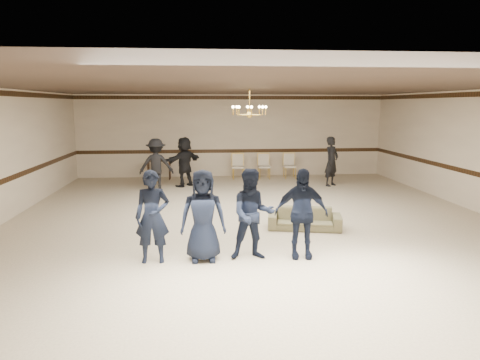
{
  "coord_description": "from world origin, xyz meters",
  "views": [
    {
      "loc": [
        -1.3,
        -10.27,
        2.81
      ],
      "look_at": [
        -0.38,
        -0.5,
        1.12
      ],
      "focal_mm": 32.83,
      "sensor_mm": 36.0,
      "label": 1
    }
  ],
  "objects_px": {
    "adult_left": "(156,165)",
    "adult_mid": "(184,162)",
    "boy_a": "(152,217)",
    "banquet_chair_right": "(290,166)",
    "settee": "(305,219)",
    "chandelier": "(249,102)",
    "console_table": "(159,170)",
    "boy_b": "(203,216)",
    "boy_d": "(301,213)",
    "banquet_chair_mid": "(264,166)",
    "adult_right": "(332,161)",
    "boy_c": "(253,214)",
    "banquet_chair_left": "(238,167)"
  },
  "relations": [
    {
      "from": "boy_a",
      "to": "adult_mid",
      "type": "relative_size",
      "value": 0.97
    },
    {
      "from": "boy_d",
      "to": "settee",
      "type": "height_order",
      "value": "boy_d"
    },
    {
      "from": "boy_b",
      "to": "boy_d",
      "type": "relative_size",
      "value": 1.0
    },
    {
      "from": "boy_a",
      "to": "settee",
      "type": "relative_size",
      "value": 1.02
    },
    {
      "from": "settee",
      "to": "banquet_chair_left",
      "type": "distance_m",
      "value": 7.01
    },
    {
      "from": "settee",
      "to": "banquet_chair_mid",
      "type": "relative_size",
      "value": 1.73
    },
    {
      "from": "console_table",
      "to": "chandelier",
      "type": "bearing_deg",
      "value": -65.48
    },
    {
      "from": "boy_d",
      "to": "adult_mid",
      "type": "bearing_deg",
      "value": 112.93
    },
    {
      "from": "boy_a",
      "to": "boy_b",
      "type": "height_order",
      "value": "same"
    },
    {
      "from": "boy_d",
      "to": "adult_right",
      "type": "relative_size",
      "value": 0.97
    },
    {
      "from": "chandelier",
      "to": "banquet_chair_left",
      "type": "distance_m",
      "value": 5.75
    },
    {
      "from": "settee",
      "to": "adult_mid",
      "type": "height_order",
      "value": "adult_mid"
    },
    {
      "from": "console_table",
      "to": "boy_d",
      "type": "bearing_deg",
      "value": -72.41
    },
    {
      "from": "chandelier",
      "to": "boy_b",
      "type": "bearing_deg",
      "value": -109.24
    },
    {
      "from": "adult_right",
      "to": "chandelier",
      "type": "bearing_deg",
      "value": -174.12
    },
    {
      "from": "adult_left",
      "to": "boy_a",
      "type": "bearing_deg",
      "value": 93.4
    },
    {
      "from": "boy_a",
      "to": "banquet_chair_right",
      "type": "distance_m",
      "value": 9.8
    },
    {
      "from": "boy_c",
      "to": "boy_d",
      "type": "xyz_separation_m",
      "value": [
        0.9,
        0.0,
        0.0
      ]
    },
    {
      "from": "chandelier",
      "to": "boy_a",
      "type": "xyz_separation_m",
      "value": [
        -2.15,
        -3.57,
        -2.04
      ]
    },
    {
      "from": "chandelier",
      "to": "console_table",
      "type": "xyz_separation_m",
      "value": [
        -2.82,
        5.42,
        -2.5
      ]
    },
    {
      "from": "boy_c",
      "to": "settee",
      "type": "relative_size",
      "value": 1.02
    },
    {
      "from": "adult_mid",
      "to": "banquet_chair_mid",
      "type": "distance_m",
      "value": 3.28
    },
    {
      "from": "boy_a",
      "to": "boy_d",
      "type": "relative_size",
      "value": 1.0
    },
    {
      "from": "chandelier",
      "to": "banquet_chair_mid",
      "type": "height_order",
      "value": "chandelier"
    },
    {
      "from": "boy_c",
      "to": "adult_left",
      "type": "relative_size",
      "value": 0.97
    },
    {
      "from": "boy_d",
      "to": "banquet_chair_mid",
      "type": "relative_size",
      "value": 1.76
    },
    {
      "from": "banquet_chair_left",
      "to": "boy_c",
      "type": "bearing_deg",
      "value": -88.89
    },
    {
      "from": "settee",
      "to": "console_table",
      "type": "distance_m",
      "value": 8.14
    },
    {
      "from": "banquet_chair_left",
      "to": "console_table",
      "type": "relative_size",
      "value": 1.06
    },
    {
      "from": "chandelier",
      "to": "adult_right",
      "type": "bearing_deg",
      "value": 46.83
    },
    {
      "from": "banquet_chair_right",
      "to": "banquet_chair_mid",
      "type": "bearing_deg",
      "value": -177.7
    },
    {
      "from": "boy_a",
      "to": "adult_mid",
      "type": "distance_m",
      "value": 7.49
    },
    {
      "from": "boy_b",
      "to": "adult_right",
      "type": "xyz_separation_m",
      "value": [
        4.54,
        7.08,
        0.02
      ]
    },
    {
      "from": "adult_left",
      "to": "adult_right",
      "type": "distance_m",
      "value": 6.01
    },
    {
      "from": "boy_d",
      "to": "adult_left",
      "type": "distance_m",
      "value": 7.52
    },
    {
      "from": "adult_right",
      "to": "boy_a",
      "type": "bearing_deg",
      "value": -168.48
    },
    {
      "from": "settee",
      "to": "banquet_chair_right",
      "type": "bearing_deg",
      "value": 93.23
    },
    {
      "from": "chandelier",
      "to": "settee",
      "type": "height_order",
      "value": "chandelier"
    },
    {
      "from": "adult_mid",
      "to": "banquet_chair_left",
      "type": "distance_m",
      "value": 2.41
    },
    {
      "from": "adult_left",
      "to": "banquet_chair_mid",
      "type": "relative_size",
      "value": 1.81
    },
    {
      "from": "adult_left",
      "to": "adult_mid",
      "type": "xyz_separation_m",
      "value": [
        0.9,
        0.7,
        0.0
      ]
    },
    {
      "from": "adult_mid",
      "to": "adult_left",
      "type": "bearing_deg",
      "value": -5.07
    },
    {
      "from": "chandelier",
      "to": "adult_right",
      "type": "height_order",
      "value": "chandelier"
    },
    {
      "from": "boy_c",
      "to": "boy_d",
      "type": "height_order",
      "value": "same"
    },
    {
      "from": "adult_left",
      "to": "banquet_chair_mid",
      "type": "bearing_deg",
      "value": -154.01
    },
    {
      "from": "boy_a",
      "to": "boy_c",
      "type": "bearing_deg",
      "value": -0.67
    },
    {
      "from": "boy_b",
      "to": "adult_right",
      "type": "height_order",
      "value": "adult_right"
    },
    {
      "from": "chandelier",
      "to": "boy_d",
      "type": "xyz_separation_m",
      "value": [
        0.55,
        -3.57,
        -2.04
      ]
    },
    {
      "from": "boy_c",
      "to": "adult_right",
      "type": "bearing_deg",
      "value": 62.52
    },
    {
      "from": "adult_left",
      "to": "banquet_chair_right",
      "type": "distance_m",
      "value": 5.3
    }
  ]
}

